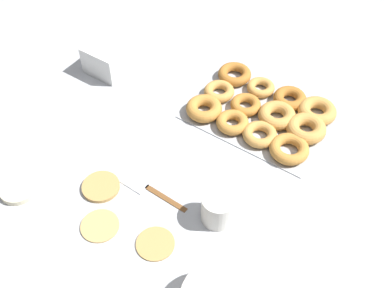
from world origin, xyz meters
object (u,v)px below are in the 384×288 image
(pancake_1, at_px, (101,187))
(donut_tray, at_px, (265,112))
(spatula, at_px, (138,181))
(paper_cup, at_px, (218,208))
(pancake_0, at_px, (18,189))
(pancake_2, at_px, (100,225))
(container_stack, at_px, (111,56))
(pancake_3, at_px, (155,243))

(pancake_1, height_order, donut_tray, donut_tray)
(spatula, bearing_deg, paper_cup, -172.38)
(pancake_0, height_order, pancake_1, pancake_0)
(pancake_2, relative_size, spatula, 0.40)
(paper_cup, bearing_deg, container_stack, -26.76)
(pancake_2, bearing_deg, pancake_0, 8.99)
(spatula, bearing_deg, pancake_0, 41.55)
(pancake_1, relative_size, container_stack, 0.65)
(pancake_2, xyz_separation_m, container_stack, (0.37, -0.49, 0.04))
(pancake_3, bearing_deg, pancake_2, 14.50)
(pancake_2, xyz_separation_m, donut_tray, (-0.15, -0.56, 0.01))
(paper_cup, xyz_separation_m, spatula, (0.23, 0.02, -0.04))
(pancake_0, xyz_separation_m, pancake_2, (-0.25, -0.04, -0.00))
(donut_tray, xyz_separation_m, paper_cup, (-0.07, 0.38, 0.02))
(pancake_1, distance_m, donut_tray, 0.52)
(spatula, bearing_deg, pancake_2, 94.19)
(paper_cup, relative_size, spatula, 0.35)
(pancake_1, height_order, pancake_2, pancake_1)
(pancake_2, xyz_separation_m, paper_cup, (-0.23, -0.18, 0.04))
(donut_tray, distance_m, container_stack, 0.53)
(pancake_1, bearing_deg, spatula, -134.16)
(container_stack, bearing_deg, spatula, 138.27)
(pancake_0, height_order, spatula, pancake_0)
(pancake_2, height_order, paper_cup, paper_cup)
(pancake_0, relative_size, donut_tray, 0.23)
(pancake_1, xyz_separation_m, paper_cup, (-0.30, -0.09, 0.04))
(pancake_2, xyz_separation_m, spatula, (0.01, -0.16, -0.00))
(pancake_1, distance_m, pancake_3, 0.22)
(pancake_1, bearing_deg, container_stack, -53.17)
(donut_tray, height_order, spatula, donut_tray)
(donut_tray, distance_m, spatula, 0.43)
(donut_tray, bearing_deg, pancake_2, 74.85)
(pancake_0, height_order, paper_cup, paper_cup)
(pancake_2, bearing_deg, spatula, -87.52)
(pancake_0, relative_size, container_stack, 0.62)
(spatula, bearing_deg, pancake_1, 47.55)
(pancake_0, bearing_deg, spatula, -140.15)
(pancake_3, bearing_deg, pancake_0, 11.04)
(pancake_1, xyz_separation_m, container_stack, (0.30, -0.40, 0.04))
(pancake_0, bearing_deg, pancake_3, -168.96)
(pancake_0, distance_m, pancake_1, 0.21)
(pancake_1, distance_m, paper_cup, 0.32)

